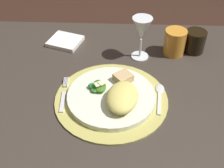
# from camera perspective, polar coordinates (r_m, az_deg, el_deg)

# --- Properties ---
(dining_table) EXTENTS (1.16, 0.80, 0.72)m
(dining_table) POSITION_cam_1_polar(r_m,az_deg,el_deg) (1.05, -4.07, -8.03)
(dining_table) COLOR #372F28
(dining_table) RESTS_ON ground
(placemat) EXTENTS (0.34, 0.34, 0.01)m
(placemat) POSITION_cam_1_polar(r_m,az_deg,el_deg) (0.87, -0.14, -3.01)
(placemat) COLOR tan
(placemat) RESTS_ON dining_table
(dinner_plate) EXTENTS (0.26, 0.26, 0.02)m
(dinner_plate) POSITION_cam_1_polar(r_m,az_deg,el_deg) (0.86, -0.14, -2.46)
(dinner_plate) COLOR silver
(dinner_plate) RESTS_ON placemat
(pasta_serving) EXTENTS (0.11, 0.14, 0.04)m
(pasta_serving) POSITION_cam_1_polar(r_m,az_deg,el_deg) (0.82, 2.06, -2.59)
(pasta_serving) COLOR #E0D26A
(pasta_serving) RESTS_ON dinner_plate
(salad_greens) EXTENTS (0.06, 0.07, 0.03)m
(salad_greens) POSITION_cam_1_polar(r_m,az_deg,el_deg) (0.87, -2.78, -0.49)
(salad_greens) COLOR #2A7C2F
(salad_greens) RESTS_ON dinner_plate
(bread_piece) EXTENTS (0.07, 0.07, 0.02)m
(bread_piece) POSITION_cam_1_polar(r_m,az_deg,el_deg) (0.90, 2.23, 1.27)
(bread_piece) COLOR tan
(bread_piece) RESTS_ON dinner_plate
(fork) EXTENTS (0.02, 0.15, 0.00)m
(fork) POSITION_cam_1_polar(r_m,az_deg,el_deg) (0.89, -9.54, -2.29)
(fork) COLOR silver
(fork) RESTS_ON placemat
(spoon) EXTENTS (0.03, 0.13, 0.01)m
(spoon) POSITION_cam_1_polar(r_m,az_deg,el_deg) (0.89, 9.45, -1.82)
(spoon) COLOR silver
(spoon) RESTS_ON placemat
(napkin) EXTENTS (0.14, 0.13, 0.02)m
(napkin) POSITION_cam_1_polar(r_m,az_deg,el_deg) (1.13, -9.24, 8.34)
(napkin) COLOR white
(napkin) RESTS_ON dining_table
(wine_glass) EXTENTS (0.07, 0.07, 0.15)m
(wine_glass) POSITION_cam_1_polar(r_m,az_deg,el_deg) (0.99, 5.91, 10.53)
(wine_glass) COLOR silver
(wine_glass) RESTS_ON dining_table
(amber_tumbler) EXTENTS (0.08, 0.08, 0.09)m
(amber_tumbler) POSITION_cam_1_polar(r_m,az_deg,el_deg) (1.06, 12.31, 8.11)
(amber_tumbler) COLOR orange
(amber_tumbler) RESTS_ON dining_table
(dark_tumbler) EXTENTS (0.07, 0.07, 0.08)m
(dark_tumbler) POSITION_cam_1_polar(r_m,az_deg,el_deg) (1.09, 16.09, 8.11)
(dark_tumbler) COLOR black
(dark_tumbler) RESTS_ON dining_table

